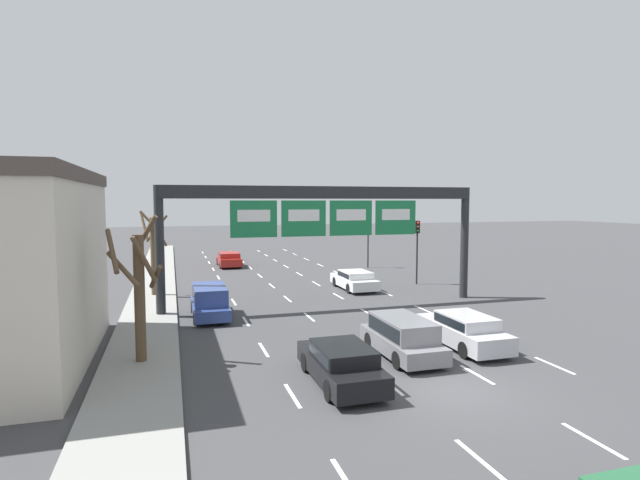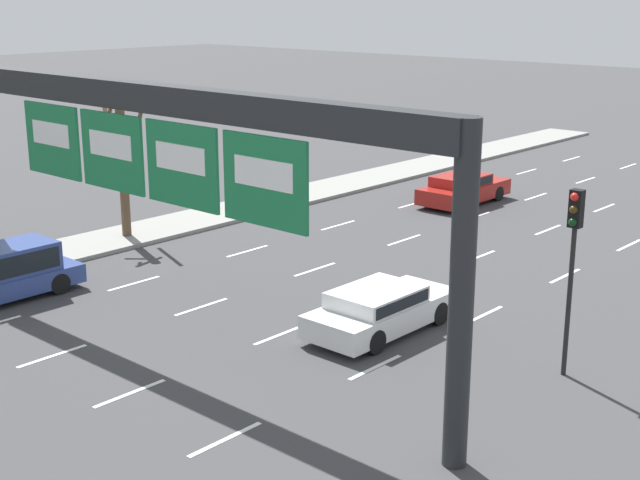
% 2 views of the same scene
% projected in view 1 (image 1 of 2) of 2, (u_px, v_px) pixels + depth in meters
% --- Properties ---
extents(ground_plane, '(220.00, 220.00, 0.00)m').
position_uv_depth(ground_plane, '(450.00, 390.00, 15.96)').
color(ground_plane, '#3D3D3F').
extents(sidewalk_left, '(2.80, 110.00, 0.15)m').
position_uv_depth(sidewalk_left, '(129.00, 427.00, 13.19)').
color(sidewalk_left, gray).
rests_on(sidewalk_left, ground_plane).
extents(lane_dashes, '(10.02, 67.00, 0.01)m').
position_uv_depth(lane_dashes, '(325.00, 305.00, 28.85)').
color(lane_dashes, white).
rests_on(lane_dashes, ground_plane).
extents(sign_gantry, '(18.59, 0.70, 6.87)m').
position_uv_depth(sign_gantry, '(326.00, 210.00, 28.24)').
color(sign_gantry, '#232628').
rests_on(sign_gantry, ground_plane).
extents(suv_grey, '(1.81, 4.45, 1.53)m').
position_uv_depth(suv_grey, '(402.00, 335.00, 19.35)').
color(suv_grey, slate).
rests_on(suv_grey, ground_plane).
extents(car_silver, '(1.83, 4.77, 1.40)m').
position_uv_depth(car_silver, '(464.00, 329.00, 20.60)').
color(car_silver, '#B7B7BC').
rests_on(car_silver, ground_plane).
extents(car_red, '(1.94, 4.79, 1.31)m').
position_uv_depth(car_red, '(229.00, 259.00, 46.05)').
color(car_red, maroon).
rests_on(car_red, ground_plane).
extents(car_white, '(1.98, 4.74, 1.28)m').
position_uv_depth(car_white, '(355.00, 279.00, 34.11)').
color(car_white, silver).
rests_on(car_white, ground_plane).
extents(suv_blue, '(1.79, 4.61, 1.65)m').
position_uv_depth(suv_blue, '(210.00, 300.00, 25.88)').
color(suv_blue, navy).
rests_on(suv_blue, ground_plane).
extents(car_black, '(1.84, 4.61, 1.34)m').
position_uv_depth(car_black, '(341.00, 362.00, 16.47)').
color(car_black, black).
rests_on(car_black, ground_plane).
extents(traffic_light_near_gantry, '(0.30, 0.35, 4.62)m').
position_uv_depth(traffic_light_near_gantry, '(417.00, 239.00, 36.06)').
color(traffic_light_near_gantry, black).
rests_on(traffic_light_near_gantry, ground_plane).
extents(traffic_light_mid_block, '(0.30, 0.35, 4.51)m').
position_uv_depth(traffic_light_mid_block, '(368.00, 232.00, 44.99)').
color(traffic_light_mid_block, black).
rests_on(traffic_light_mid_block, ground_plane).
extents(tree_bare_closest, '(2.04, 1.99, 5.40)m').
position_uv_depth(tree_bare_closest, '(138.00, 287.00, 18.19)').
color(tree_bare_closest, brown).
rests_on(tree_bare_closest, sidewalk_left).
extents(tree_bare_second, '(1.73, 1.82, 5.31)m').
position_uv_depth(tree_bare_second, '(153.00, 250.00, 31.21)').
color(tree_bare_second, brown).
rests_on(tree_bare_second, sidewalk_left).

